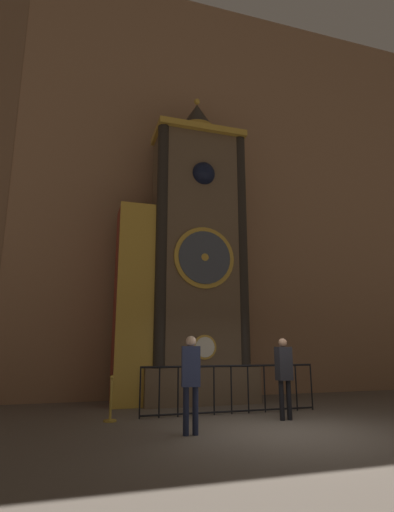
# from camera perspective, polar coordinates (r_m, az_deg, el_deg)

# --- Properties ---
(ground_plane) EXTENTS (28.00, 28.00, 0.00)m
(ground_plane) POSITION_cam_1_polar(r_m,az_deg,el_deg) (8.35, 13.08, -23.33)
(ground_plane) COLOR brown
(cathedral_back_wall) EXTENTS (24.00, 0.32, 14.82)m
(cathedral_back_wall) POSITION_cam_1_polar(r_m,az_deg,el_deg) (14.53, 0.09, 10.90)
(cathedral_back_wall) COLOR #936B4C
(cathedral_back_wall) RESTS_ON ground_plane
(clock_tower) EXTENTS (4.10, 1.81, 9.76)m
(clock_tower) POSITION_cam_1_polar(r_m,az_deg,el_deg) (12.17, -1.36, -0.72)
(clock_tower) COLOR brown
(clock_tower) RESTS_ON ground_plane
(railing_fence) EXTENTS (4.44, 0.05, 1.13)m
(railing_fence) POSITION_cam_1_polar(r_m,az_deg,el_deg) (10.13, 4.92, -18.13)
(railing_fence) COLOR black
(railing_fence) RESTS_ON ground_plane
(visitor_near) EXTENTS (0.38, 0.28, 1.77)m
(visitor_near) POSITION_cam_1_polar(r_m,az_deg,el_deg) (7.76, -0.89, -16.57)
(visitor_near) COLOR #1B213A
(visitor_near) RESTS_ON ground_plane
(visitor_far) EXTENTS (0.36, 0.25, 1.75)m
(visitor_far) POSITION_cam_1_polar(r_m,az_deg,el_deg) (9.46, 12.32, -15.67)
(visitor_far) COLOR black
(visitor_far) RESTS_ON ground_plane
(stanchion_post) EXTENTS (0.28, 0.28, 0.95)m
(stanchion_post) POSITION_cam_1_polar(r_m,az_deg,el_deg) (9.36, -12.25, -20.29)
(stanchion_post) COLOR #B28E33
(stanchion_post) RESTS_ON ground_plane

